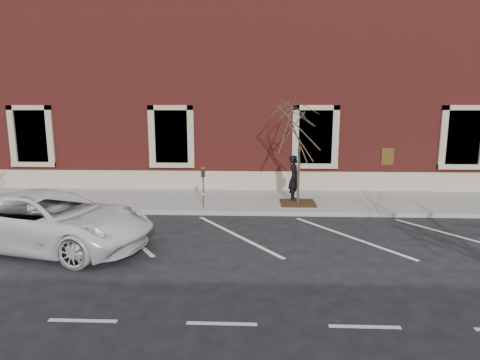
{
  "coord_description": "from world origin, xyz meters",
  "views": [
    {
      "loc": [
        0.56,
        -13.22,
        3.63
      ],
      "look_at": [
        0.0,
        0.6,
        1.1
      ],
      "focal_mm": 30.0,
      "sensor_mm": 36.0,
      "label": 1
    }
  ],
  "objects_px": {
    "parking_meter": "(203,180)",
    "white_truck": "(51,220)",
    "man": "(294,178)",
    "sapling": "(300,130)"
  },
  "relations": [
    {
      "from": "man",
      "to": "white_truck",
      "type": "height_order",
      "value": "man"
    },
    {
      "from": "parking_meter",
      "to": "white_truck",
      "type": "height_order",
      "value": "parking_meter"
    },
    {
      "from": "parking_meter",
      "to": "man",
      "type": "bearing_deg",
      "value": 44.32
    },
    {
      "from": "parking_meter",
      "to": "sapling",
      "type": "xyz_separation_m",
      "value": [
        3.37,
        0.72,
        1.69
      ]
    },
    {
      "from": "parking_meter",
      "to": "white_truck",
      "type": "xyz_separation_m",
      "value": [
        -3.47,
        -3.82,
        -0.4
      ]
    },
    {
      "from": "man",
      "to": "parking_meter",
      "type": "height_order",
      "value": "man"
    },
    {
      "from": "man",
      "to": "white_truck",
      "type": "xyz_separation_m",
      "value": [
        -6.74,
        -5.03,
        -0.26
      ]
    },
    {
      "from": "parking_meter",
      "to": "sapling",
      "type": "distance_m",
      "value": 3.84
    },
    {
      "from": "man",
      "to": "white_truck",
      "type": "bearing_deg",
      "value": 140.21
    },
    {
      "from": "white_truck",
      "to": "parking_meter",
      "type": "bearing_deg",
      "value": -29.84
    }
  ]
}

